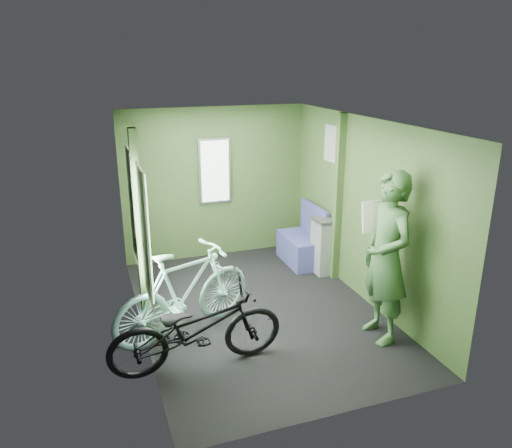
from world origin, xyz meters
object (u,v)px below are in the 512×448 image
(bicycle_mint, at_px, (187,334))
(passenger, at_px, (386,258))
(bicycle_black, at_px, (199,368))
(bench_seat, at_px, (302,246))
(waste_box, at_px, (323,246))

(bicycle_mint, height_order, passenger, passenger)
(bicycle_black, relative_size, bench_seat, 1.97)
(passenger, relative_size, waste_box, 2.31)
(bicycle_black, bearing_deg, waste_box, -53.45)
(bicycle_mint, distance_m, passenger, 2.37)
(bench_seat, bearing_deg, passenger, -91.33)
(bicycle_mint, height_order, waste_box, waste_box)
(waste_box, bearing_deg, bicycle_black, -142.20)
(bicycle_mint, distance_m, waste_box, 2.47)
(bicycle_black, distance_m, passenger, 2.26)
(bicycle_mint, bearing_deg, bench_seat, -75.98)
(bicycle_mint, xyz_separation_m, bench_seat, (2.09, 1.48, 0.26))
(bicycle_black, distance_m, bench_seat, 3.05)
(bicycle_black, relative_size, waste_box, 2.14)
(bicycle_mint, relative_size, waste_box, 2.14)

